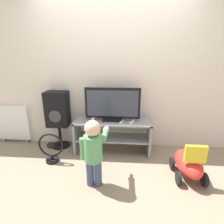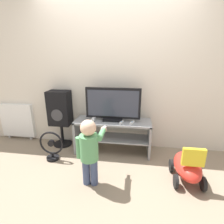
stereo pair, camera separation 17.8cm
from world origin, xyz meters
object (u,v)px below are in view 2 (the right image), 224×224
(child, at_px, (90,148))
(ride_on_toy, at_px, (187,166))
(television, at_px, (113,105))
(game_console, at_px, (94,119))
(remote_primary, at_px, (132,123))
(radiator, at_px, (18,120))
(remote_secondary, at_px, (122,122))
(floor_fan, at_px, (52,147))
(speaker_tower, at_px, (60,110))

(child, bearing_deg, ride_on_toy, 10.85)
(television, distance_m, game_console, 0.39)
(remote_primary, distance_m, radiator, 2.22)
(remote_secondary, bearing_deg, child, -113.10)
(child, bearing_deg, television, 79.01)
(remote_secondary, xyz_separation_m, floor_fan, (-1.05, -0.29, -0.36))
(remote_secondary, height_order, floor_fan, remote_secondary)
(child, bearing_deg, game_console, 100.26)
(game_console, xyz_separation_m, ride_on_toy, (1.36, -0.55, -0.37))
(television, bearing_deg, remote_secondary, -35.42)
(game_console, height_order, ride_on_toy, game_console)
(child, bearing_deg, floor_fan, 148.83)
(child, xyz_separation_m, radiator, (-1.72, 1.05, -0.13))
(television, height_order, radiator, television)
(television, distance_m, child, 0.92)
(remote_primary, height_order, speaker_tower, speaker_tower)
(child, relative_size, speaker_tower, 0.87)
(remote_primary, relative_size, remote_secondary, 0.99)
(child, height_order, radiator, child)
(game_console, xyz_separation_m, floor_fan, (-0.60, -0.34, -0.37))
(child, distance_m, radiator, 2.02)
(floor_fan, bearing_deg, speaker_tower, 95.08)
(floor_fan, height_order, radiator, radiator)
(child, xyz_separation_m, speaker_tower, (-0.78, 0.94, 0.15))
(game_console, relative_size, speaker_tower, 0.18)
(remote_secondary, relative_size, floor_fan, 0.29)
(game_console, xyz_separation_m, remote_secondary, (0.46, -0.05, -0.01))
(remote_primary, xyz_separation_m, child, (-0.48, -0.75, -0.06))
(game_console, height_order, remote_primary, game_console)
(television, bearing_deg, game_console, -168.74)
(remote_primary, bearing_deg, child, -122.51)
(television, bearing_deg, speaker_tower, 174.40)
(remote_secondary, bearing_deg, radiator, 171.34)
(television, relative_size, remote_primary, 6.59)
(game_console, bearing_deg, child, -79.74)
(remote_primary, bearing_deg, floor_fan, -165.96)
(remote_primary, relative_size, radiator, 0.19)
(speaker_tower, relative_size, floor_fan, 2.12)
(radiator, bearing_deg, television, -6.13)
(child, bearing_deg, radiator, 148.57)
(speaker_tower, relative_size, ride_on_toy, 1.66)
(television, distance_m, remote_primary, 0.41)
(remote_secondary, height_order, speaker_tower, speaker_tower)
(game_console, distance_m, speaker_tower, 0.66)
(remote_secondary, xyz_separation_m, ride_on_toy, (0.90, -0.51, -0.36))
(speaker_tower, bearing_deg, floor_fan, -84.92)
(remote_primary, height_order, remote_secondary, same)
(game_console, bearing_deg, remote_primary, -3.23)
(child, height_order, ride_on_toy, child)
(remote_primary, height_order, child, child)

